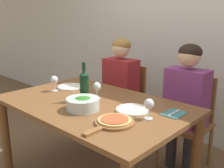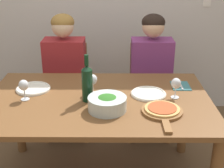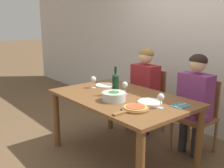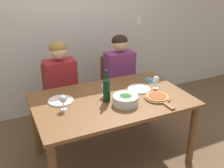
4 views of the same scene
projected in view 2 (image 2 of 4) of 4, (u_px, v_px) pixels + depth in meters
dining_table at (98, 112)px, 2.27m from camera, size 1.61×1.01×0.76m
chair_left at (68, 86)px, 3.12m from camera, size 0.42×0.42×0.90m
chair_right at (149, 86)px, 3.11m from camera, size 0.42×0.42×0.90m
person_woman at (65, 66)px, 2.92m from camera, size 0.47×0.51×1.22m
person_man at (151, 67)px, 2.91m from camera, size 0.47×0.51×1.22m
wine_bottle at (87, 83)px, 2.15m from camera, size 0.08×0.08×0.34m
broccoli_bowl at (107, 103)px, 2.05m from camera, size 0.26×0.26×0.10m
dinner_plate_left at (33, 88)px, 2.38m from camera, size 0.26×0.26×0.02m
dinner_plate_right at (148, 94)px, 2.29m from camera, size 0.26×0.26×0.02m
pizza_on_board at (162, 111)px, 2.03m from camera, size 0.27×0.41×0.04m
wine_glass_left at (24, 86)px, 2.17m from camera, size 0.07×0.07×0.15m
wine_glass_right at (176, 84)px, 2.20m from camera, size 0.07×0.07×0.15m
wine_glass_centre at (92, 80)px, 2.27m from camera, size 0.07×0.07×0.15m
fork_on_napkin at (181, 86)px, 2.44m from camera, size 0.14×0.18×0.01m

